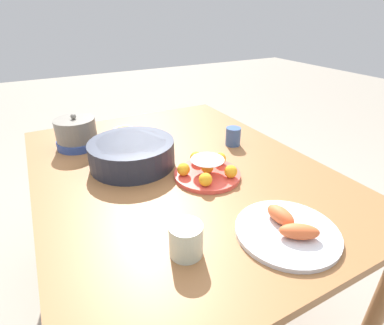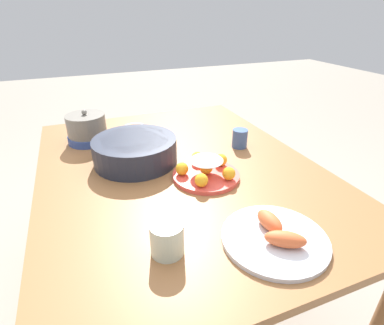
% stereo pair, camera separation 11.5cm
% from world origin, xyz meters
% --- Properties ---
extents(ground_plane, '(12.00, 12.00, 0.00)m').
position_xyz_m(ground_plane, '(0.00, 0.00, 0.00)').
color(ground_plane, '#9E9384').
extents(dining_table, '(1.39, 1.07, 0.76)m').
position_xyz_m(dining_table, '(0.00, 0.00, 0.67)').
color(dining_table, '#936038').
rests_on(dining_table, ground_plane).
extents(cake_plate, '(0.25, 0.25, 0.08)m').
position_xyz_m(cake_plate, '(-0.12, -0.07, 0.79)').
color(cake_plate, '#E04C42').
rests_on(cake_plate, dining_table).
extents(serving_bowl, '(0.34, 0.34, 0.10)m').
position_xyz_m(serving_bowl, '(0.10, 0.15, 0.81)').
color(serving_bowl, '#232838').
rests_on(serving_bowl, dining_table).
extents(sauce_bowl, '(0.11, 0.11, 0.03)m').
position_xyz_m(sauce_bowl, '(0.45, 0.09, 0.77)').
color(sauce_bowl, silver).
rests_on(sauce_bowl, dining_table).
extents(seafood_platter, '(0.29, 0.29, 0.06)m').
position_xyz_m(seafood_platter, '(-0.50, -0.10, 0.77)').
color(seafood_platter, silver).
rests_on(seafood_platter, dining_table).
extents(cup_near, '(0.07, 0.07, 0.08)m').
position_xyz_m(cup_near, '(0.08, -0.32, 0.80)').
color(cup_near, '#38568E').
rests_on(cup_near, dining_table).
extents(cup_far, '(0.09, 0.09, 0.09)m').
position_xyz_m(cup_far, '(-0.44, 0.18, 0.80)').
color(cup_far, beige).
rests_on(cup_far, dining_table).
extents(warming_pot, '(0.19, 0.19, 0.16)m').
position_xyz_m(warming_pot, '(0.39, 0.32, 0.82)').
color(warming_pot, '#334C99').
rests_on(warming_pot, dining_table).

